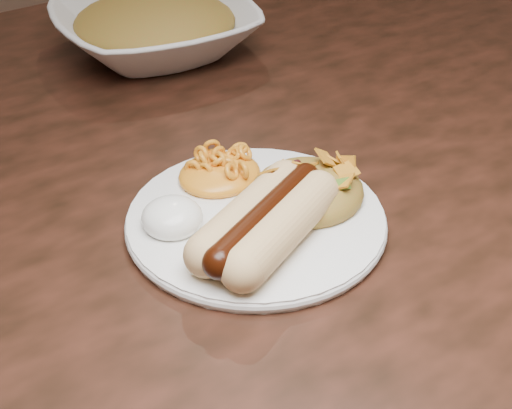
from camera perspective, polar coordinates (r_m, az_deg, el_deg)
table at (r=0.74m, az=-14.67°, el=-3.83°), size 1.60×0.90×0.75m
plate at (r=0.60m, az=-0.00°, el=-1.22°), size 0.29×0.29×0.01m
hotdog at (r=0.56m, az=0.79°, el=-1.25°), size 0.13×0.11×0.04m
mac_and_cheese at (r=0.64m, az=-2.95°, el=3.23°), size 0.08×0.07×0.03m
sour_cream at (r=0.58m, az=-6.78°, el=-0.46°), size 0.06×0.06×0.03m
taco_salad at (r=0.61m, az=4.15°, el=1.85°), size 0.10×0.10×0.04m
serving_bowl at (r=0.92m, az=-8.03°, el=13.63°), size 0.28×0.28×0.06m
bowl_filling at (r=0.91m, az=-8.14°, el=14.82°), size 0.21×0.21×0.05m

